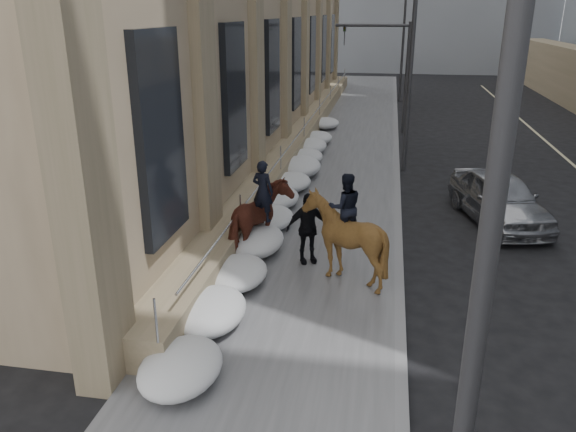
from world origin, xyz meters
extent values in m
plane|color=black|center=(0.00, 0.00, 0.00)|extent=(140.00, 140.00, 0.00)
cube|color=#4F4F52|center=(0.00, 10.00, 0.06)|extent=(5.00, 80.00, 0.12)
cube|color=slate|center=(2.62, 10.00, 0.06)|extent=(0.24, 80.00, 0.12)
cube|color=#7E7151|center=(-2.25, 20.00, 0.45)|extent=(1.10, 44.00, 0.90)
cylinder|color=silver|center=(-1.80, 20.00, 1.35)|extent=(0.06, 42.00, 0.06)
cube|color=black|center=(-2.70, 13.00, 4.00)|extent=(0.20, 2.20, 4.50)
cylinder|color=#2D2D30|center=(2.90, -6.00, 4.00)|extent=(0.18, 0.18, 8.00)
cylinder|color=#2D2D30|center=(2.90, 14.00, 4.00)|extent=(0.18, 0.18, 8.00)
cylinder|color=#2D2D30|center=(2.90, 34.00, 4.00)|extent=(0.18, 0.18, 8.00)
cylinder|color=#2D2D30|center=(3.00, 22.00, 3.00)|extent=(0.20, 0.20, 6.00)
cylinder|color=#2D2D30|center=(1.00, 22.00, 5.80)|extent=(4.00, 0.16, 0.16)
imported|color=black|center=(-0.50, 22.00, 5.30)|extent=(0.18, 0.22, 1.10)
ellipsoid|color=silver|center=(-1.45, 0.00, 0.46)|extent=(1.50, 2.10, 0.68)
ellipsoid|color=silver|center=(-1.40, 4.00, 0.48)|extent=(1.60, 2.20, 0.72)
ellipsoid|color=silver|center=(-1.50, 8.00, 0.44)|extent=(1.40, 2.00, 0.64)
ellipsoid|color=silver|center=(-1.35, 12.00, 0.50)|extent=(1.70, 2.30, 0.76)
ellipsoid|color=silver|center=(-1.45, 16.00, 0.45)|extent=(1.50, 2.10, 0.66)
imported|color=#532519|center=(-1.25, 3.94, 1.11)|extent=(1.71, 2.56, 1.99)
imported|color=black|center=(-1.25, 4.09, 1.91)|extent=(0.72, 0.58, 1.72)
imported|color=#4E3316|center=(1.18, 2.72, 1.24)|extent=(2.35, 2.49, 2.23)
imported|color=black|center=(1.18, 2.87, 2.03)|extent=(1.00, 0.88, 1.72)
imported|color=black|center=(0.13, 3.61, 1.10)|extent=(1.24, 0.91, 1.96)
imported|color=#999BA0|center=(5.82, 8.03, 0.84)|extent=(3.13, 5.25, 1.67)
camera|label=1|loc=(2.06, -10.23, 6.59)|focal=35.00mm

